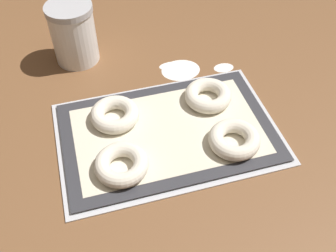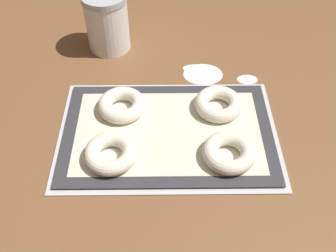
% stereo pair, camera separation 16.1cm
% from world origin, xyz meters
% --- Properties ---
extents(ground_plane, '(2.80, 2.80, 0.00)m').
position_xyz_m(ground_plane, '(0.00, 0.00, 0.00)').
color(ground_plane, brown).
extents(baking_tray, '(0.51, 0.34, 0.01)m').
position_xyz_m(baking_tray, '(0.02, -0.01, 0.00)').
color(baking_tray, silver).
rests_on(baking_tray, ground_plane).
extents(baking_mat, '(0.48, 0.31, 0.00)m').
position_xyz_m(baking_mat, '(0.02, -0.01, 0.01)').
color(baking_mat, '#333338').
rests_on(baking_mat, baking_tray).
extents(bagel_front_left, '(0.12, 0.12, 0.03)m').
position_xyz_m(bagel_front_left, '(-0.11, -0.09, 0.03)').
color(bagel_front_left, silver).
rests_on(bagel_front_left, baking_mat).
extents(bagel_front_right, '(0.12, 0.12, 0.03)m').
position_xyz_m(bagel_front_right, '(0.15, -0.09, 0.03)').
color(bagel_front_right, silver).
rests_on(bagel_front_right, baking_mat).
extents(bagel_back_left, '(0.12, 0.12, 0.03)m').
position_xyz_m(bagel_back_left, '(-0.09, 0.06, 0.03)').
color(bagel_back_left, silver).
rests_on(bagel_back_left, baking_mat).
extents(bagel_back_right, '(0.12, 0.12, 0.03)m').
position_xyz_m(bagel_back_right, '(0.14, 0.06, 0.03)').
color(bagel_back_right, silver).
rests_on(bagel_back_right, baking_mat).
extents(flour_canister, '(0.12, 0.12, 0.16)m').
position_xyz_m(flour_canister, '(-0.15, 0.33, 0.08)').
color(flour_canister, white).
rests_on(flour_canister, ground_plane).
extents(flour_patch_near, '(0.07, 0.03, 0.00)m').
position_xyz_m(flour_patch_near, '(0.09, 0.23, 0.00)').
color(flour_patch_near, white).
rests_on(flour_patch_near, ground_plane).
extents(flour_patch_far, '(0.11, 0.09, 0.00)m').
position_xyz_m(flour_patch_far, '(0.11, 0.20, 0.00)').
color(flour_patch_far, white).
rests_on(flour_patch_far, ground_plane).
extents(flour_patch_side, '(0.06, 0.04, 0.00)m').
position_xyz_m(flour_patch_side, '(0.23, 0.18, 0.00)').
color(flour_patch_side, white).
rests_on(flour_patch_side, ground_plane).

